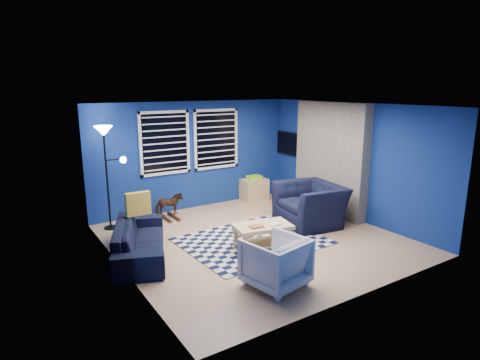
{
  "coord_description": "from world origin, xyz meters",
  "views": [
    {
      "loc": [
        -4.09,
        -5.85,
        2.84
      ],
      "look_at": [
        -0.16,
        0.3,
        1.12
      ],
      "focal_mm": 30.0,
      "sensor_mm": 36.0,
      "label": 1
    }
  ],
  "objects_px": {
    "armchair_big": "(310,205)",
    "floor_lamp": "(106,145)",
    "sofa": "(140,240)",
    "armchair_bent": "(275,262)",
    "rocking_horse": "(169,204)",
    "cabinet": "(254,189)",
    "coffee_table": "(262,232)",
    "tv": "(290,144)"
  },
  "relations": [
    {
      "from": "sofa",
      "to": "coffee_table",
      "type": "height_order",
      "value": "sofa"
    },
    {
      "from": "armchair_big",
      "to": "rocking_horse",
      "type": "bearing_deg",
      "value": -121.04
    },
    {
      "from": "rocking_horse",
      "to": "cabinet",
      "type": "distance_m",
      "value": 2.42
    },
    {
      "from": "tv",
      "to": "rocking_horse",
      "type": "bearing_deg",
      "value": 179.61
    },
    {
      "from": "tv",
      "to": "floor_lamp",
      "type": "xyz_separation_m",
      "value": [
        -4.57,
        0.08,
        0.31
      ]
    },
    {
      "from": "rocking_horse",
      "to": "coffee_table",
      "type": "height_order",
      "value": "rocking_horse"
    },
    {
      "from": "rocking_horse",
      "to": "sofa",
      "type": "bearing_deg",
      "value": 152.13
    },
    {
      "from": "armchair_bent",
      "to": "cabinet",
      "type": "xyz_separation_m",
      "value": [
        2.3,
        3.88,
        -0.09
      ]
    },
    {
      "from": "tv",
      "to": "coffee_table",
      "type": "bearing_deg",
      "value": -136.77
    },
    {
      "from": "armchair_big",
      "to": "cabinet",
      "type": "relative_size",
      "value": 1.98
    },
    {
      "from": "sofa",
      "to": "armchair_bent",
      "type": "relative_size",
      "value": 2.49
    },
    {
      "from": "cabinet",
      "to": "floor_lamp",
      "type": "distance_m",
      "value": 3.91
    },
    {
      "from": "tv",
      "to": "coffee_table",
      "type": "height_order",
      "value": "tv"
    },
    {
      "from": "sofa",
      "to": "coffee_table",
      "type": "distance_m",
      "value": 2.11
    },
    {
      "from": "floor_lamp",
      "to": "sofa",
      "type": "bearing_deg",
      "value": -89.0
    },
    {
      "from": "armchair_big",
      "to": "armchair_bent",
      "type": "bearing_deg",
      "value": -44.03
    },
    {
      "from": "armchair_bent",
      "to": "coffee_table",
      "type": "distance_m",
      "value": 1.3
    },
    {
      "from": "armchair_big",
      "to": "floor_lamp",
      "type": "bearing_deg",
      "value": -110.7
    },
    {
      "from": "armchair_big",
      "to": "cabinet",
      "type": "height_order",
      "value": "armchair_big"
    },
    {
      "from": "coffee_table",
      "to": "armchair_bent",
      "type": "bearing_deg",
      "value": -117.54
    },
    {
      "from": "rocking_horse",
      "to": "cabinet",
      "type": "bearing_deg",
      "value": -75.58
    },
    {
      "from": "armchair_big",
      "to": "floor_lamp",
      "type": "height_order",
      "value": "floor_lamp"
    },
    {
      "from": "armchair_bent",
      "to": "floor_lamp",
      "type": "relative_size",
      "value": 0.39
    },
    {
      "from": "floor_lamp",
      "to": "coffee_table",
      "type": "bearing_deg",
      "value": -52.86
    },
    {
      "from": "sofa",
      "to": "cabinet",
      "type": "distance_m",
      "value": 4.05
    },
    {
      "from": "tv",
      "to": "sofa",
      "type": "height_order",
      "value": "tv"
    },
    {
      "from": "tv",
      "to": "armchair_bent",
      "type": "height_order",
      "value": "tv"
    },
    {
      "from": "tv",
      "to": "floor_lamp",
      "type": "relative_size",
      "value": 0.48
    },
    {
      "from": "coffee_table",
      "to": "cabinet",
      "type": "relative_size",
      "value": 1.64
    },
    {
      "from": "tv",
      "to": "cabinet",
      "type": "distance_m",
      "value": 1.48
    },
    {
      "from": "armchair_bent",
      "to": "floor_lamp",
      "type": "distance_m",
      "value": 4.17
    },
    {
      "from": "sofa",
      "to": "rocking_horse",
      "type": "distance_m",
      "value": 2.01
    },
    {
      "from": "coffee_table",
      "to": "cabinet",
      "type": "distance_m",
      "value": 3.21
    },
    {
      "from": "armchair_big",
      "to": "floor_lamp",
      "type": "relative_size",
      "value": 0.63
    },
    {
      "from": "rocking_horse",
      "to": "cabinet",
      "type": "relative_size",
      "value": 0.89
    },
    {
      "from": "coffee_table",
      "to": "armchair_big",
      "type": "bearing_deg",
      "value": 19.58
    },
    {
      "from": "rocking_horse",
      "to": "coffee_table",
      "type": "xyz_separation_m",
      "value": [
        0.7,
        -2.5,
        0.02
      ]
    },
    {
      "from": "sofa",
      "to": "rocking_horse",
      "type": "bearing_deg",
      "value": -15.92
    },
    {
      "from": "sofa",
      "to": "cabinet",
      "type": "relative_size",
      "value": 3.07
    },
    {
      "from": "armchair_big",
      "to": "sofa",
      "type": "bearing_deg",
      "value": -86.8
    },
    {
      "from": "sofa",
      "to": "coffee_table",
      "type": "bearing_deg",
      "value": -94.13
    },
    {
      "from": "sofa",
      "to": "armchair_bent",
      "type": "xyz_separation_m",
      "value": [
        1.31,
        -2.05,
        0.07
      ]
    }
  ]
}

